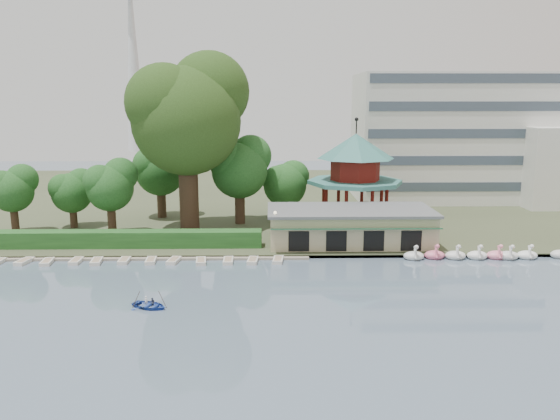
{
  "coord_description": "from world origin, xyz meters",
  "views": [
    {
      "loc": [
        1.0,
        -38.03,
        16.38
      ],
      "look_at": [
        2.0,
        18.0,
        5.0
      ],
      "focal_mm": 35.0,
      "sensor_mm": 36.0,
      "label": 1
    }
  ],
  "objects_px": {
    "dock": "(147,258)",
    "big_tree": "(188,112)",
    "rowboat_with_passengers": "(149,303)",
    "boathouse": "(350,226)",
    "pavilion": "(355,169)"
  },
  "relations": [
    {
      "from": "boathouse",
      "to": "rowboat_with_passengers",
      "type": "relative_size",
      "value": 3.71
    },
    {
      "from": "boathouse",
      "to": "big_tree",
      "type": "height_order",
      "value": "big_tree"
    },
    {
      "from": "rowboat_with_passengers",
      "to": "big_tree",
      "type": "bearing_deg",
      "value": 90.24
    },
    {
      "from": "dock",
      "to": "boathouse",
      "type": "distance_m",
      "value": 22.62
    },
    {
      "from": "dock",
      "to": "big_tree",
      "type": "bearing_deg",
      "value": 73.91
    },
    {
      "from": "big_tree",
      "to": "rowboat_with_passengers",
      "type": "relative_size",
      "value": 4.35
    },
    {
      "from": "dock",
      "to": "big_tree",
      "type": "relative_size",
      "value": 1.56
    },
    {
      "from": "pavilion",
      "to": "dock",
      "type": "bearing_deg",
      "value": -148.34
    },
    {
      "from": "dock",
      "to": "big_tree",
      "type": "xyz_separation_m",
      "value": [
        3.18,
        11.01,
        14.85
      ]
    },
    {
      "from": "dock",
      "to": "big_tree",
      "type": "height_order",
      "value": "big_tree"
    },
    {
      "from": "dock",
      "to": "boathouse",
      "type": "bearing_deg",
      "value": 12.24
    },
    {
      "from": "pavilion",
      "to": "rowboat_with_passengers",
      "type": "distance_m",
      "value": 36.01
    },
    {
      "from": "pavilion",
      "to": "big_tree",
      "type": "height_order",
      "value": "big_tree"
    },
    {
      "from": "rowboat_with_passengers",
      "to": "boathouse",
      "type": "bearing_deg",
      "value": 44.76
    },
    {
      "from": "dock",
      "to": "rowboat_with_passengers",
      "type": "bearing_deg",
      "value": -76.62
    }
  ]
}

